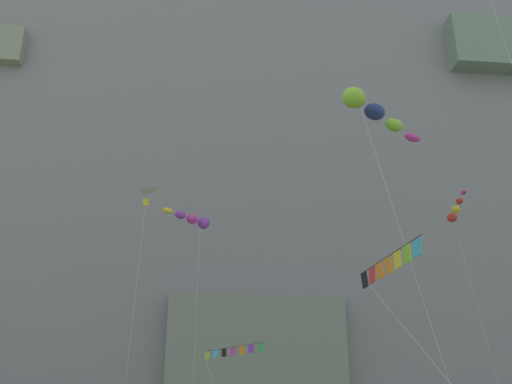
# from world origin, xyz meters

# --- Properties ---
(cliff_face) EXTENTS (180.00, 24.72, 76.43)m
(cliff_face) POSITION_xyz_m (0.02, 58.71, 38.19)
(cliff_face) COLOR gray
(cliff_face) RESTS_ON ground
(kite_banner_low_right) EXTENTS (2.90, 4.40, 6.48)m
(kite_banner_low_right) POSITION_xyz_m (-3.40, 25.81, 5.97)
(kite_banner_low_right) COLOR black
(kite_banner_low_right) RESTS_ON ground
(kite_windsock_mid_left) EXTENTS (3.80, 3.32, 17.79)m
(kite_windsock_mid_left) POSITION_xyz_m (-5.80, 37.66, 17.33)
(kite_windsock_mid_left) COLOR purple
(kite_windsock_mid_left) RESTS_ON ground
(kite_delta_low_left) EXTENTS (2.10, 5.60, 17.94)m
(kite_delta_low_left) POSITION_xyz_m (-9.59, 34.73, 17.55)
(kite_delta_low_left) COLOR white
(kite_delta_low_left) RESTS_ON ground
(kite_windsock_front_field) EXTENTS (2.67, 4.96, 19.69)m
(kite_windsock_front_field) POSITION_xyz_m (15.06, 37.91, 18.93)
(kite_windsock_front_field) COLOR red
(kite_windsock_front_field) RESTS_ON ground
(kite_banner_near_cliff) EXTENTS (2.84, 6.78, 7.96)m
(kite_banner_near_cliff) POSITION_xyz_m (1.06, 13.89, 7.50)
(kite_banner_near_cliff) COLOR black
(kite_banner_near_cliff) RESTS_ON ground
(kite_windsock_high_right) EXTENTS (4.18, 3.45, 14.71)m
(kite_windsock_high_right) POSITION_xyz_m (1.25, 14.91, 14.08)
(kite_windsock_high_right) COLOR #8CCC33
(kite_windsock_high_right) RESTS_ON ground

